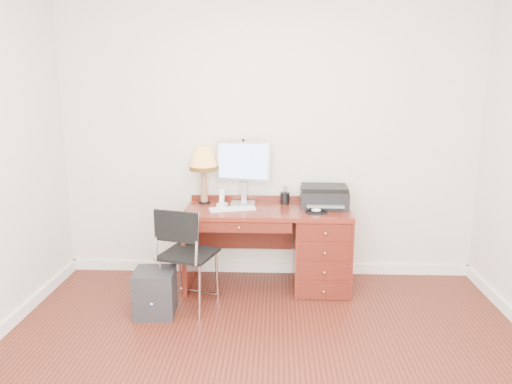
{
  "coord_description": "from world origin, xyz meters",
  "views": [
    {
      "loc": [
        0.08,
        -3.02,
        1.88
      ],
      "look_at": [
        -0.1,
        1.2,
        0.95
      ],
      "focal_mm": 35.0,
      "sensor_mm": 36.0,
      "label": 1
    }
  ],
  "objects_px": {
    "chair": "(187,249)",
    "leg_lamp": "(203,162)",
    "printer": "(324,196)",
    "phone": "(222,202)",
    "desk": "(302,244)",
    "monitor": "(243,165)",
    "equipment_box": "(155,292)"
  },
  "relations": [
    {
      "from": "chair",
      "to": "leg_lamp",
      "type": "bearing_deg",
      "value": 102.66
    },
    {
      "from": "leg_lamp",
      "to": "phone",
      "type": "xyz_separation_m",
      "value": [
        0.18,
        -0.13,
        -0.35
      ]
    },
    {
      "from": "desk",
      "to": "printer",
      "type": "relative_size",
      "value": 3.38
    },
    {
      "from": "monitor",
      "to": "leg_lamp",
      "type": "distance_m",
      "value": 0.37
    },
    {
      "from": "leg_lamp",
      "to": "equipment_box",
      "type": "xyz_separation_m",
      "value": [
        -0.31,
        -0.81,
        -0.96
      ]
    },
    {
      "from": "printer",
      "to": "phone",
      "type": "bearing_deg",
      "value": -175.05
    },
    {
      "from": "chair",
      "to": "equipment_box",
      "type": "distance_m",
      "value": 0.44
    },
    {
      "from": "leg_lamp",
      "to": "equipment_box",
      "type": "bearing_deg",
      "value": -110.71
    },
    {
      "from": "phone",
      "to": "leg_lamp",
      "type": "bearing_deg",
      "value": 160.98
    },
    {
      "from": "phone",
      "to": "monitor",
      "type": "bearing_deg",
      "value": 58.24
    },
    {
      "from": "chair",
      "to": "printer",
      "type": "bearing_deg",
      "value": 45.52
    },
    {
      "from": "desk",
      "to": "leg_lamp",
      "type": "height_order",
      "value": "leg_lamp"
    },
    {
      "from": "monitor",
      "to": "printer",
      "type": "bearing_deg",
      "value": 2.45
    },
    {
      "from": "printer",
      "to": "phone",
      "type": "distance_m",
      "value": 0.95
    },
    {
      "from": "printer",
      "to": "phone",
      "type": "xyz_separation_m",
      "value": [
        -0.95,
        -0.06,
        -0.05
      ]
    },
    {
      "from": "chair",
      "to": "desk",
      "type": "bearing_deg",
      "value": 45.88
    },
    {
      "from": "monitor",
      "to": "equipment_box",
      "type": "xyz_separation_m",
      "value": [
        -0.67,
        -0.84,
        -0.93
      ]
    },
    {
      "from": "phone",
      "to": "equipment_box",
      "type": "xyz_separation_m",
      "value": [
        -0.49,
        -0.68,
        -0.61
      ]
    },
    {
      "from": "monitor",
      "to": "leg_lamp",
      "type": "height_order",
      "value": "monitor"
    },
    {
      "from": "desk",
      "to": "leg_lamp",
      "type": "bearing_deg",
      "value": 169.4
    },
    {
      "from": "printer",
      "to": "phone",
      "type": "relative_size",
      "value": 2.62
    },
    {
      "from": "desk",
      "to": "printer",
      "type": "xyz_separation_m",
      "value": [
        0.2,
        0.1,
        0.43
      ]
    },
    {
      "from": "leg_lamp",
      "to": "chair",
      "type": "height_order",
      "value": "leg_lamp"
    },
    {
      "from": "desk",
      "to": "equipment_box",
      "type": "height_order",
      "value": "desk"
    },
    {
      "from": "leg_lamp",
      "to": "phone",
      "type": "height_order",
      "value": "leg_lamp"
    },
    {
      "from": "desk",
      "to": "printer",
      "type": "distance_m",
      "value": 0.49
    },
    {
      "from": "leg_lamp",
      "to": "phone",
      "type": "relative_size",
      "value": 3.19
    },
    {
      "from": "leg_lamp",
      "to": "chair",
      "type": "bearing_deg",
      "value": -93.63
    },
    {
      "from": "chair",
      "to": "monitor",
      "type": "bearing_deg",
      "value": 77.67
    },
    {
      "from": "leg_lamp",
      "to": "phone",
      "type": "bearing_deg",
      "value": -35.56
    },
    {
      "from": "printer",
      "to": "chair",
      "type": "xyz_separation_m",
      "value": [
        -1.18,
        -0.66,
        -0.3
      ]
    },
    {
      "from": "phone",
      "to": "desk",
      "type": "bearing_deg",
      "value": 13.3
    }
  ]
}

